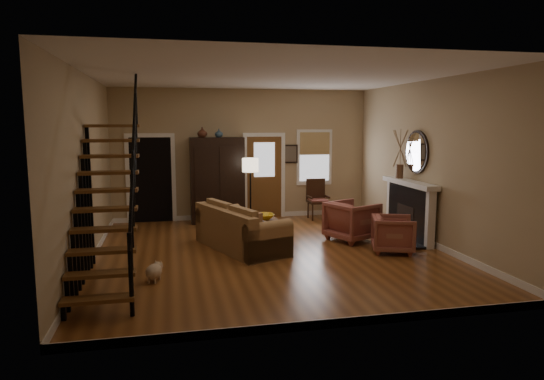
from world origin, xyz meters
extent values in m
plane|color=brown|center=(0.00, 0.00, 0.00)|extent=(7.00, 7.00, 0.00)
plane|color=white|center=(0.00, 0.00, 3.30)|extent=(7.00, 7.00, 0.00)
cube|color=tan|center=(0.00, 3.50, 1.65)|extent=(6.50, 0.04, 3.30)
cube|color=tan|center=(-3.25, 0.00, 1.65)|extent=(0.04, 7.00, 3.30)
cube|color=tan|center=(3.25, 0.00, 1.65)|extent=(0.04, 7.00, 3.30)
cube|color=black|center=(-2.30, 3.65, 1.05)|extent=(1.00, 0.36, 2.10)
cube|color=brown|center=(0.55, 3.48, 1.05)|extent=(0.90, 0.06, 2.10)
cube|color=silver|center=(1.90, 3.47, 1.55)|extent=(0.96, 0.06, 1.46)
cube|color=black|center=(3.13, 0.50, 0.57)|extent=(0.24, 1.60, 1.15)
cube|color=white|center=(3.07, 0.50, 1.20)|extent=(0.30, 1.95, 0.10)
cylinder|color=silver|center=(3.20, 0.50, 1.85)|extent=(0.05, 0.90, 0.90)
imported|color=#4C2619|center=(-1.05, 3.05, 2.22)|extent=(0.24, 0.24, 0.25)
imported|color=#334C60|center=(-0.65, 3.05, 2.21)|extent=(0.20, 0.20, 0.21)
imported|color=gold|center=(-0.02, 0.71, 0.57)|extent=(0.45, 0.45, 0.11)
imported|color=maroon|center=(2.28, -0.43, 0.35)|extent=(0.97, 0.96, 0.70)
imported|color=maroon|center=(1.86, 0.62, 0.41)|extent=(1.19, 1.18, 0.83)
camera|label=1|loc=(-1.86, -8.76, 2.45)|focal=32.00mm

